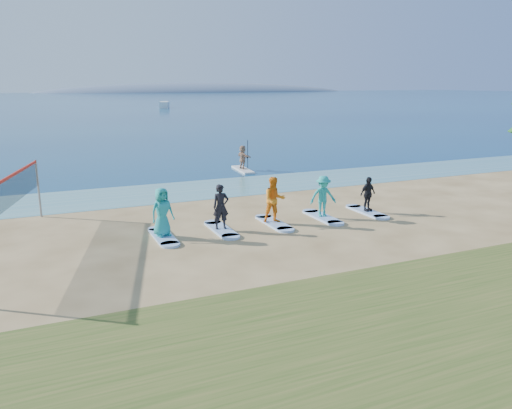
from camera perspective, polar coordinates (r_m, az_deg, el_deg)
name	(u,v)px	position (r m, az deg, el deg)	size (l,w,h in m)	color
ground	(247,251)	(17.30, -1.06, -5.38)	(600.00, 600.00, 0.00)	tan
shallow_water	(171,192)	(26.95, -9.72, 1.42)	(600.00, 600.00, 0.00)	teal
ocean	(54,101)	(175.29, -22.11, 10.90)	(600.00, 600.00, 0.00)	navy
island_ridge	(203,92)	(331.01, -6.08, 12.68)	(220.00, 56.00, 18.00)	slate
volleyball_net	(3,197)	(18.97, -26.97, 0.80)	(2.32, 8.81, 2.50)	gray
paddleboard	(243,170)	(33.16, -1.52, 4.00)	(0.70, 3.00, 0.12)	silver
paddleboarder	(243,157)	(33.03, -1.53, 5.43)	(1.44, 0.46, 1.55)	tan
boat_offshore_b	(165,108)	(120.30, -10.41, 10.82)	(1.92, 5.97, 1.42)	silver
surfboard_0	(163,237)	(19.08, -10.55, -3.63)	(0.70, 2.20, 0.09)	#99BCEE
student_0	(162,212)	(18.82, -10.68, -0.84)	(0.89, 0.58, 1.83)	teal
surfboard_1	(221,230)	(19.70, -4.00, -2.87)	(0.70, 2.20, 0.09)	#99BCEE
student_1	(221,207)	(19.45, -4.04, -0.26)	(0.64, 0.42, 1.76)	black
surfboard_2	(274,223)	(20.56, 2.07, -2.13)	(0.70, 2.20, 0.09)	#99BCEE
student_2	(274,200)	(20.31, 2.10, 0.54)	(0.91, 0.71, 1.88)	orange
surfboard_3	(322,217)	(21.63, 7.60, -1.44)	(0.70, 2.20, 0.09)	#99BCEE
student_3	(323,196)	(21.41, 7.67, 0.95)	(1.14, 0.65, 1.76)	teal
surfboard_4	(367,212)	(22.89, 12.55, -0.81)	(0.70, 2.20, 0.09)	#99BCEE
student_4	(368,194)	(22.70, 12.66, 1.18)	(0.90, 0.38, 1.54)	black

